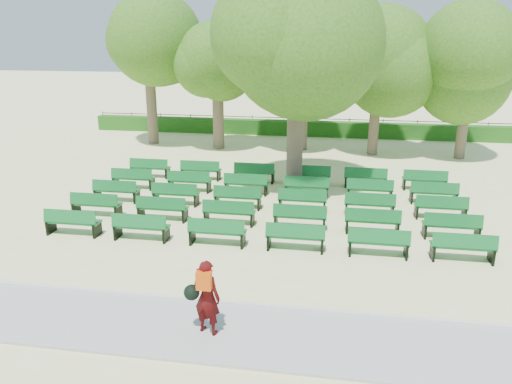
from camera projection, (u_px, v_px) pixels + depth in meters
The scene contains 9 objects.
ground at pixel (266, 213), 17.52m from camera, with size 120.00×120.00×0.00m, color beige.
paving at pixel (216, 332), 10.57m from camera, with size 30.00×2.20×0.06m, color #A9A8A4.
curb at pixel (228, 303), 11.64m from camera, with size 30.00×0.12×0.10m, color silver.
hedge at pixel (299, 128), 30.53m from camera, with size 26.00×0.70×0.90m, color #215A17.
fence at pixel (300, 134), 31.04m from camera, with size 26.00×0.10×1.02m, color black, non-canonical shape.
tree_line at pixel (293, 150), 26.91m from camera, with size 21.80×6.80×7.04m, color #3D6D1D, non-canonical shape.
bench_array at pixel (271, 207), 17.90m from camera, with size 1.71×0.54×1.08m.
tree_among at pixel (297, 56), 18.54m from camera, with size 5.95×5.95×7.94m.
person at pixel (206, 296), 10.24m from camera, with size 0.82×0.55×1.65m.
Camera 1 is at (2.34, -16.28, 6.09)m, focal length 35.00 mm.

